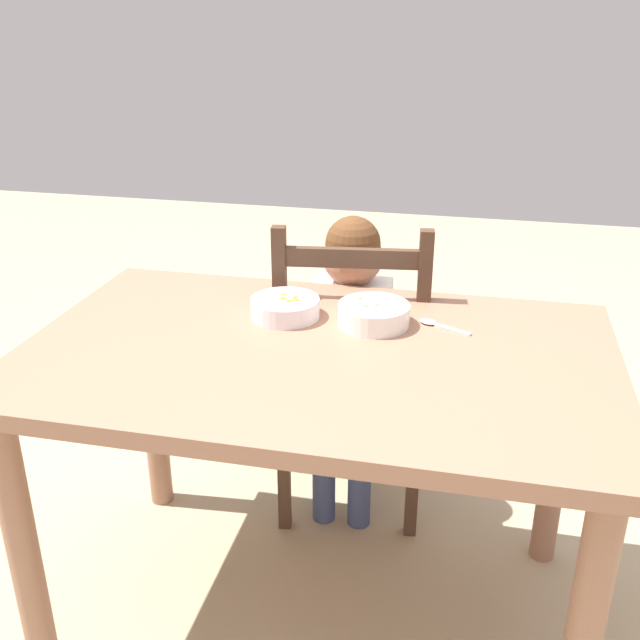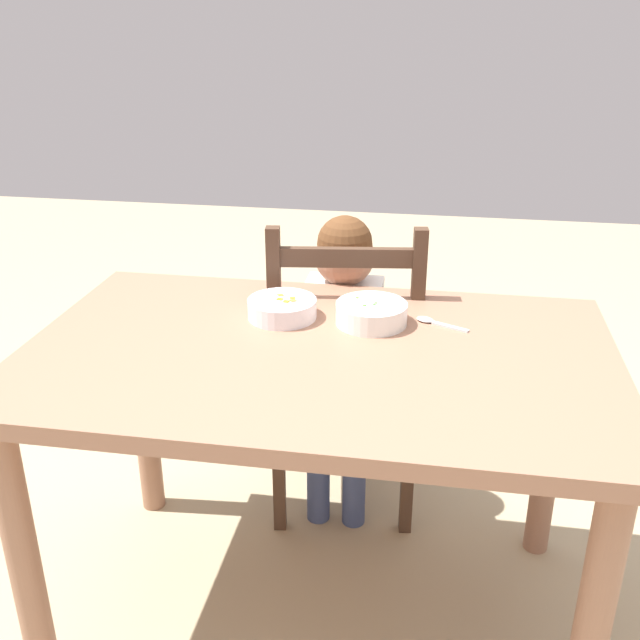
{
  "view_description": "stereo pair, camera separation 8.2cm",
  "coord_description": "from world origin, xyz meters",
  "px_view_note": "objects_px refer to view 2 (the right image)",
  "views": [
    {
      "loc": [
        0.33,
        -1.45,
        1.48
      ],
      "look_at": [
        -0.0,
        0.05,
        0.81
      ],
      "focal_mm": 41.16,
      "sensor_mm": 36.0,
      "label": 1
    },
    {
      "loc": [
        0.25,
        -1.47,
        1.48
      ],
      "look_at": [
        -0.0,
        0.05,
        0.81
      ],
      "focal_mm": 41.16,
      "sensor_mm": 36.0,
      "label": 2
    }
  ],
  "objects_px": {
    "bowl_of_peas": "(371,313)",
    "dining_table": "(318,393)",
    "dining_chair": "(344,378)",
    "child_figure": "(342,326)",
    "bowl_of_carrots": "(282,308)",
    "spoon": "(433,322)"
  },
  "relations": [
    {
      "from": "bowl_of_peas",
      "to": "dining_table",
      "type": "bearing_deg",
      "value": -122.24
    },
    {
      "from": "dining_chair",
      "to": "child_figure",
      "type": "bearing_deg",
      "value": -155.31
    },
    {
      "from": "bowl_of_peas",
      "to": "bowl_of_carrots",
      "type": "distance_m",
      "value": 0.22
    },
    {
      "from": "dining_table",
      "to": "child_figure",
      "type": "bearing_deg",
      "value": 90.93
    },
    {
      "from": "child_figure",
      "to": "spoon",
      "type": "bearing_deg",
      "value": -46.05
    },
    {
      "from": "bowl_of_carrots",
      "to": "child_figure",
      "type": "bearing_deg",
      "value": 69.35
    },
    {
      "from": "dining_table",
      "to": "child_figure",
      "type": "relative_size",
      "value": 1.42
    },
    {
      "from": "dining_table",
      "to": "dining_chair",
      "type": "xyz_separation_m",
      "value": [
        -0.0,
        0.46,
        -0.2
      ]
    },
    {
      "from": "child_figure",
      "to": "bowl_of_carrots",
      "type": "xyz_separation_m",
      "value": [
        -0.11,
        -0.29,
        0.17
      ]
    },
    {
      "from": "dining_table",
      "to": "dining_chair",
      "type": "height_order",
      "value": "dining_chair"
    },
    {
      "from": "child_figure",
      "to": "spoon",
      "type": "height_order",
      "value": "child_figure"
    },
    {
      "from": "child_figure",
      "to": "spoon",
      "type": "xyz_separation_m",
      "value": [
        0.26,
        -0.27,
        0.15
      ]
    },
    {
      "from": "dining_table",
      "to": "bowl_of_carrots",
      "type": "xyz_separation_m",
      "value": [
        -0.12,
        0.16,
        0.14
      ]
    },
    {
      "from": "dining_table",
      "to": "bowl_of_peas",
      "type": "height_order",
      "value": "bowl_of_peas"
    },
    {
      "from": "spoon",
      "to": "dining_chair",
      "type": "bearing_deg",
      "value": 132.76
    },
    {
      "from": "dining_table",
      "to": "spoon",
      "type": "distance_m",
      "value": 0.33
    },
    {
      "from": "child_figure",
      "to": "bowl_of_peas",
      "type": "distance_m",
      "value": 0.36
    },
    {
      "from": "dining_table",
      "to": "bowl_of_carrots",
      "type": "relative_size",
      "value": 7.84
    },
    {
      "from": "bowl_of_peas",
      "to": "dining_chair",
      "type": "bearing_deg",
      "value": 109.18
    },
    {
      "from": "dining_chair",
      "to": "bowl_of_carrots",
      "type": "distance_m",
      "value": 0.47
    },
    {
      "from": "dining_chair",
      "to": "bowl_of_peas",
      "type": "height_order",
      "value": "dining_chair"
    },
    {
      "from": "child_figure",
      "to": "bowl_of_peas",
      "type": "xyz_separation_m",
      "value": [
        0.11,
        -0.29,
        0.17
      ]
    }
  ]
}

